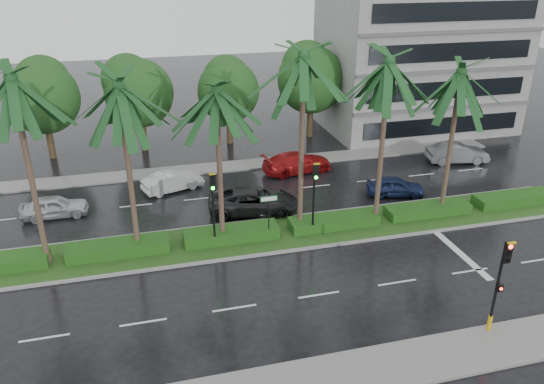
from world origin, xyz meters
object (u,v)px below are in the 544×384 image
object	(u,v)px
car_white	(173,181)
car_blue	(395,186)
car_darkgrey	(254,201)
signal_near	(500,283)
signal_median_left	(213,199)
car_grey	(457,153)
street_sign	(269,207)
car_silver	(54,207)
car_red	(297,162)

from	to	relation	value
car_white	car_blue	bearing A→B (deg)	-126.46
car_darkgrey	car_blue	size ratio (longest dim) A/B	1.47
signal_near	car_darkgrey	bearing A→B (deg)	117.26
signal_median_left	car_blue	size ratio (longest dim) A/B	1.16
car_white	car_darkgrey	bearing A→B (deg)	-154.31
car_blue	car_grey	size ratio (longest dim) A/B	0.82
signal_near	signal_median_left	size ratio (longest dim) A/B	1.00
car_white	signal_near	bearing A→B (deg)	-166.35
signal_near	car_darkgrey	size ratio (longest dim) A/B	0.79
street_sign	car_grey	bearing A→B (deg)	25.84
street_sign	signal_near	bearing A→B (deg)	-54.66
car_white	car_blue	world-z (taller)	car_white
car_silver	car_darkgrey	size ratio (longest dim) A/B	0.71
car_silver	car_white	bearing A→B (deg)	-75.06
street_sign	car_blue	size ratio (longest dim) A/B	0.69
car_white	car_blue	xyz separation A→B (m)	(14.00, -4.50, -0.03)
car_blue	car_grey	world-z (taller)	car_grey
car_red	car_grey	xyz separation A→B (m)	(12.29, -1.22, 0.01)
signal_near	car_silver	bearing A→B (deg)	139.35
signal_median_left	car_blue	bearing A→B (deg)	17.75
car_silver	car_blue	bearing A→B (deg)	-97.82
car_red	car_blue	bearing A→B (deg)	-146.26
street_sign	car_grey	world-z (taller)	street_sign
car_silver	car_darkgrey	bearing A→B (deg)	-103.40
signal_median_left	car_grey	size ratio (longest dim) A/B	0.95
car_white	car_silver	bearing A→B (deg)	87.71
car_red	car_blue	distance (m)	7.45
car_grey	car_darkgrey	bearing A→B (deg)	114.83
signal_near	car_red	xyz separation A→B (m)	(-2.50, 19.22, -1.76)
street_sign	car_silver	xyz separation A→B (m)	(-11.71, 6.20, -1.46)
signal_near	street_sign	xyz separation A→B (m)	(-7.00, 9.87, -0.38)
car_silver	car_red	size ratio (longest dim) A/B	0.76
car_darkgrey	car_blue	world-z (taller)	car_darkgrey
signal_near	street_sign	bearing A→B (deg)	125.34
car_grey	car_red	bearing A→B (deg)	94.43
signal_median_left	car_white	distance (m)	8.94
car_blue	signal_median_left	bearing A→B (deg)	124.56
signal_median_left	car_grey	distance (m)	21.58
signal_median_left	car_silver	distance (m)	11.05
car_blue	car_white	bearing A→B (deg)	89.00
signal_near	car_darkgrey	xyz separation A→B (m)	(-7.00, 13.58, -1.74)
car_red	car_grey	distance (m)	12.35
car_darkgrey	signal_median_left	bearing A→B (deg)	153.58
signal_median_left	car_red	distance (m)	12.34
signal_median_left	street_sign	distance (m)	3.13
car_darkgrey	car_blue	bearing A→B (deg)	-78.17
signal_median_left	car_white	bearing A→B (deg)	100.01
signal_near	car_grey	world-z (taller)	signal_near
signal_median_left	car_blue	distance (m)	13.34
car_silver	car_grey	xyz separation A→B (m)	(28.50, 1.93, 0.09)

